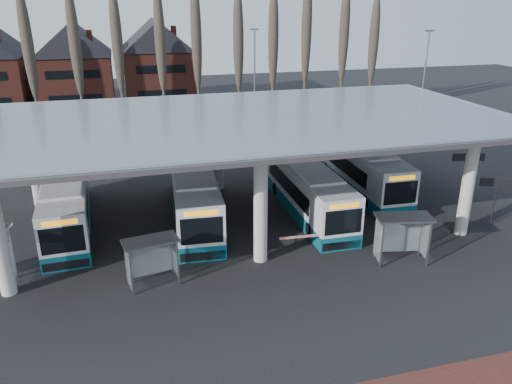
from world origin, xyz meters
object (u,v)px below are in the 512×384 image
object	(u,v)px
bus_1	(193,194)
shelter_2	(402,228)
bus_3	(359,168)
shelter_1	(151,251)
bus_2	(307,190)
bus_0	(67,203)

from	to	relation	value
bus_1	shelter_2	xyz separation A→B (m)	(9.36, -8.30, 0.36)
bus_3	shelter_1	bearing A→B (deg)	-146.90
bus_1	bus_3	distance (m)	12.31
bus_3	shelter_1	xyz separation A→B (m)	(-15.19, -9.28, 0.20)
bus_1	bus_2	distance (m)	7.10
bus_3	shelter_1	world-z (taller)	bus_3
bus_2	bus_3	distance (m)	5.93
bus_1	bus_3	bearing A→B (deg)	13.89
bus_3	shelter_2	bearing A→B (deg)	-103.26
bus_0	bus_3	size ratio (longest dim) A/B	0.97
bus_2	shelter_2	size ratio (longest dim) A/B	3.72
shelter_1	shelter_2	world-z (taller)	shelter_2
bus_0	bus_1	xyz separation A→B (m)	(7.39, -0.67, 0.06)
bus_2	bus_3	world-z (taller)	bus_3
bus_1	shelter_1	distance (m)	7.83
bus_2	shelter_2	xyz separation A→B (m)	(2.33, -7.35, 0.41)
bus_1	bus_3	size ratio (longest dim) A/B	1.01
shelter_1	bus_1	bearing A→B (deg)	57.30
bus_3	shelter_2	xyz separation A→B (m)	(-2.77, -10.38, 0.36)
bus_2	shelter_1	distance (m)	11.87
bus_0	shelter_1	world-z (taller)	bus_0
bus_1	bus_2	xyz separation A→B (m)	(7.03, -0.96, -0.06)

